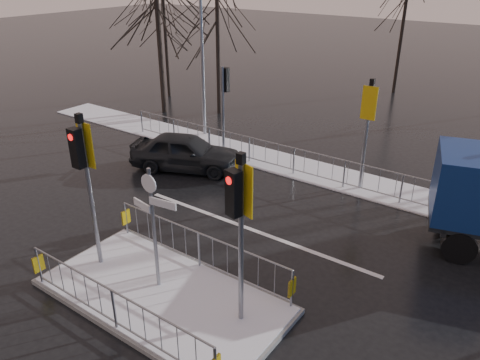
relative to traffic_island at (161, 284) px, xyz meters
The scene contains 10 objects.
ground 0.39m from the traffic_island, 42.90° to the right, with size 120.00×120.00×0.00m, color black.
snow_verge 8.60m from the traffic_island, 89.92° to the left, with size 30.00×2.00×0.04m, color silver.
lane_markings 0.52m from the traffic_island, 88.07° to the right, with size 8.00×11.38×0.01m.
traffic_island is the anchor object (origin of this frame).
far_kerb_fixtures 8.11m from the traffic_island, 87.84° to the left, with size 18.00×0.65×3.83m.
car_far_lane 7.57m from the traffic_island, 127.17° to the left, with size 1.66×4.13×1.41m, color black.
tree_near_b 15.57m from the traffic_island, 122.60° to the left, with size 4.00×4.00×7.55m.
tree_near_c 18.84m from the traffic_island, 132.79° to the left, with size 3.50×3.50×6.61m.
tree_far_a 22.52m from the traffic_island, 95.17° to the left, with size 3.75×3.75×7.08m.
street_lamp_left 12.17m from the traffic_island, 124.07° to the left, with size 1.25×0.18×8.20m.
Camera 1 is at (6.63, -6.12, 7.27)m, focal length 35.00 mm.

